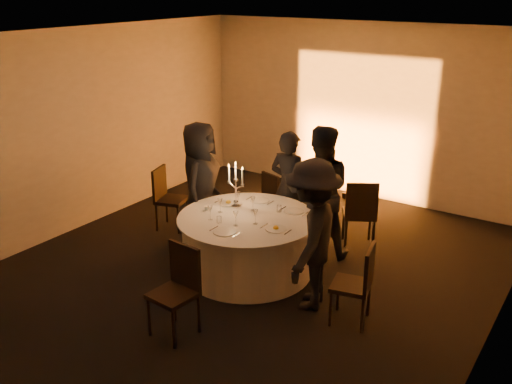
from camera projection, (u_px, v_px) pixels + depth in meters
The scene contains 31 objects.
floor at pixel (248, 271), 7.54m from camera, with size 7.00×7.00×0.00m, color black.
ceiling at pixel (246, 37), 6.50m from camera, with size 7.00×7.00×0.00m, color silver.
wall_back at pixel (362, 112), 9.76m from camera, with size 7.00×7.00×0.00m, color #B6B1A9.
wall_left at pixel (83, 130), 8.57m from camera, with size 7.00×7.00×0.00m, color #B6B1A9.
wall_right at pixel (505, 214), 5.47m from camera, with size 7.00×7.00×0.00m, color #B6B1A9.
uplighter_fixture at pixel (350, 196), 10.03m from camera, with size 0.25×0.12×0.10m, color black.
banquet_table at pixel (248, 244), 7.41m from camera, with size 1.80×1.80×0.77m.
chair_left at pixel (167, 195), 8.69m from camera, with size 0.52×0.52×0.96m.
chair_back_left at pixel (275, 196), 8.83m from camera, with size 0.47×0.47×0.85m.
chair_back_right at pixel (360, 210), 7.99m from camera, with size 0.61×0.61×1.02m.
chair_right at pixel (358, 281), 6.22m from camera, with size 0.49×0.49×0.94m.
chair_front at pixel (178, 285), 6.06m from camera, with size 0.47×0.47×1.00m.
guest_left at pixel (200, 184), 8.10m from camera, with size 0.88×0.57×1.79m, color black.
guest_back_left at pixel (289, 188), 8.13m from camera, with size 0.61×0.40×1.66m, color black.
guest_back_right at pixel (319, 192), 7.69m from camera, with size 0.90×0.70×1.85m, color black.
guest_right at pixel (312, 235), 6.46m from camera, with size 1.15×0.66×1.79m, color black.
plate_left at pixel (228, 202), 7.70m from camera, with size 0.35×0.26×0.08m.
plate_back_left at pixel (260, 200), 7.81m from camera, with size 0.36×0.26×0.01m.
plate_back_right at pixel (294, 211), 7.44m from camera, with size 0.35×0.26×0.01m.
plate_right at pixel (276, 228), 6.90m from camera, with size 0.36×0.26×0.08m.
plate_front at pixel (225, 232), 6.84m from camera, with size 0.36×0.29×0.01m.
coffee_cup at pixel (207, 209), 7.46m from camera, with size 0.11×0.11×0.07m.
candelabra at pixel (236, 191), 7.52m from camera, with size 0.27×0.13×0.64m.
wine_glass_a at pixel (236, 215), 6.97m from camera, with size 0.07×0.07×0.19m.
wine_glass_b at pixel (238, 196), 7.61m from camera, with size 0.07×0.07×0.19m.
wine_glass_c at pixel (220, 202), 7.38m from camera, with size 0.07×0.07×0.19m.
wine_glass_d at pixel (255, 214), 7.02m from camera, with size 0.07×0.07×0.19m.
wine_glass_e at pixel (210, 210), 7.14m from camera, with size 0.07×0.07×0.19m.
wine_glass_f at pixel (253, 201), 7.44m from camera, with size 0.07×0.07×0.19m.
tumbler_a at pixel (279, 209), 7.43m from camera, with size 0.07×0.07×0.09m, color silver.
tumbler_b at pixel (219, 220), 7.08m from camera, with size 0.07×0.07×0.09m, color silver.
Camera 1 is at (3.79, -5.54, 3.60)m, focal length 40.00 mm.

